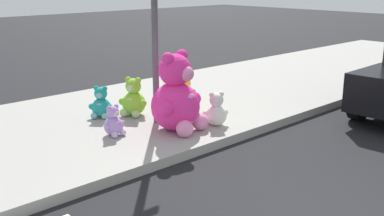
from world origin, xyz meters
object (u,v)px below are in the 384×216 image
object	(u,v)px
plush_pink_large	(177,99)
plush_teal	(101,105)
plush_yellow	(183,95)
plush_white	(216,112)
sign_pole	(155,24)
plush_brown	(190,105)
plush_lime	(133,100)
plush_lavender	(114,123)

from	to	relation	value
plush_pink_large	plush_teal	bearing A→B (deg)	109.09
plush_yellow	plush_white	xyz separation A→B (m)	(-0.29, -1.17, -0.03)
plush_teal	sign_pole	bearing A→B (deg)	-58.87
plush_brown	plush_white	world-z (taller)	plush_white
plush_yellow	plush_white	world-z (taller)	plush_yellow
plush_teal	plush_white	xyz separation A→B (m)	(1.18, -1.74, 0.01)
plush_pink_large	plush_brown	size ratio (longest dim) A/B	2.77
plush_brown	plush_teal	bearing A→B (deg)	142.11
plush_lime	plush_teal	world-z (taller)	plush_lime
plush_brown	plush_teal	xyz separation A→B (m)	(-1.28, 0.99, 0.04)
plush_lavender	plush_white	world-z (taller)	plush_white
sign_pole	plush_white	bearing A→B (deg)	-52.62
plush_pink_large	plush_lavender	distance (m)	1.09
plush_lavender	plush_brown	bearing A→B (deg)	0.20
sign_pole	plush_yellow	xyz separation A→B (m)	(0.93, 0.34, -1.43)
plush_white	sign_pole	bearing A→B (deg)	127.38
plush_teal	plush_yellow	bearing A→B (deg)	-21.07
plush_teal	plush_white	size ratio (longest dim) A/B	0.98
sign_pole	plush_pink_large	xyz separation A→B (m)	(-0.03, -0.59, -1.17)
plush_teal	plush_yellow	size ratio (longest dim) A/B	0.88
plush_white	plush_brown	bearing A→B (deg)	82.85
plush_lime	plush_white	size ratio (longest dim) A/B	1.20
plush_pink_large	plush_brown	world-z (taller)	plush_pink_large
plush_yellow	plush_pink_large	bearing A→B (deg)	-135.83
plush_brown	plush_lime	size ratio (longest dim) A/B	0.67
plush_brown	plush_yellow	world-z (taller)	plush_yellow
sign_pole	plush_yellow	distance (m)	1.74
plush_teal	plush_yellow	world-z (taller)	plush_yellow
plush_lime	plush_white	distance (m)	1.61
plush_pink_large	plush_yellow	size ratio (longest dim) A/B	2.00
sign_pole	plush_brown	bearing A→B (deg)	-6.47
plush_lime	plush_teal	size ratio (longest dim) A/B	1.23
plush_lime	plush_lavender	xyz separation A→B (m)	(-0.91, -0.72, -0.08)
sign_pole	plush_brown	size ratio (longest dim) A/B	6.69
plush_brown	plush_teal	distance (m)	1.62
plush_lime	plush_white	xyz separation A→B (m)	(0.67, -1.46, -0.05)
plush_brown	plush_lavender	bearing A→B (deg)	-179.80
plush_pink_large	plush_yellow	distance (m)	1.36
plush_lavender	plush_white	xyz separation A→B (m)	(1.58, -0.74, 0.04)
plush_pink_large	plush_white	bearing A→B (deg)	-19.92
plush_lavender	plush_yellow	distance (m)	1.92
sign_pole	plush_lime	size ratio (longest dim) A/B	4.50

